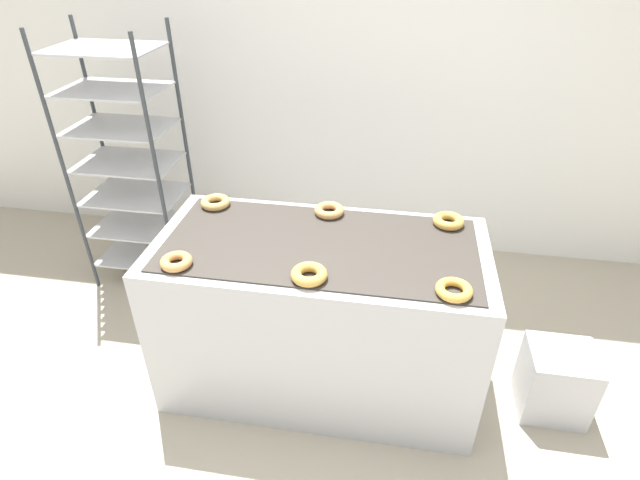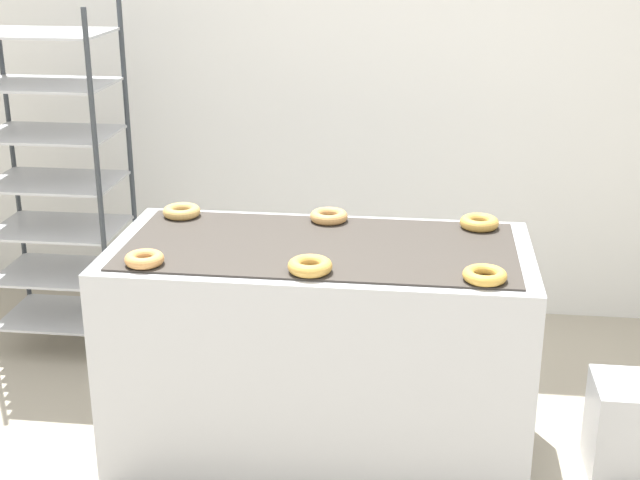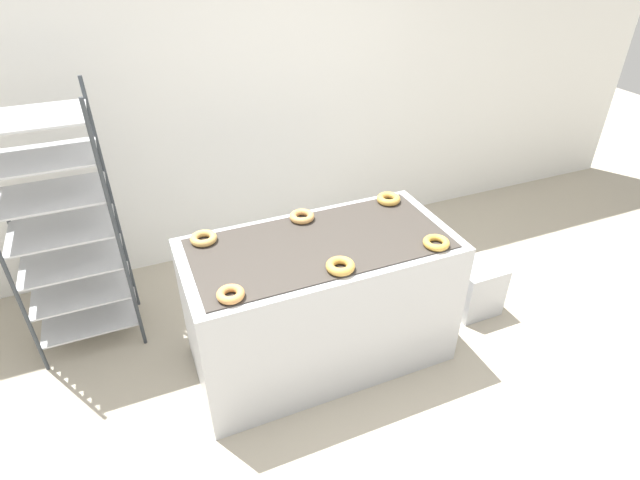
{
  "view_description": "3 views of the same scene",
  "coord_description": "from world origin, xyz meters",
  "px_view_note": "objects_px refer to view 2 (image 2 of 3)",
  "views": [
    {
      "loc": [
        0.32,
        -1.29,
        2.15
      ],
      "look_at": [
        0.0,
        0.64,
        0.9
      ],
      "focal_mm": 28.0,
      "sensor_mm": 36.0,
      "label": 1
    },
    {
      "loc": [
        0.39,
        -2.47,
        2.02
      ],
      "look_at": [
        0.0,
        0.64,
        0.9
      ],
      "focal_mm": 50.0,
      "sensor_mm": 36.0,
      "label": 2
    },
    {
      "loc": [
        -0.92,
        -1.55,
        2.45
      ],
      "look_at": [
        0.0,
        0.64,
        0.9
      ],
      "focal_mm": 28.0,
      "sensor_mm": 36.0,
      "label": 3
    }
  ],
  "objects_px": {
    "donut_far_center": "(328,216)",
    "donut_near_left": "(144,259)",
    "donut_near_center": "(311,266)",
    "donut_far_left": "(182,211)",
    "fryer_machine": "(320,351)",
    "donut_far_right": "(479,223)",
    "baking_rack_cart": "(55,182)",
    "glaze_bin": "(633,429)",
    "donut_near_right": "(485,275)"
  },
  "relations": [
    {
      "from": "donut_near_center",
      "to": "donut_far_right",
      "type": "distance_m",
      "value": 0.81
    },
    {
      "from": "donut_near_right",
      "to": "donut_far_left",
      "type": "distance_m",
      "value": 1.32
    },
    {
      "from": "donut_far_center",
      "to": "donut_far_right",
      "type": "xyz_separation_m",
      "value": [
        0.6,
        -0.01,
        0.0
      ]
    },
    {
      "from": "donut_near_left",
      "to": "fryer_machine",
      "type": "bearing_deg",
      "value": 25.21
    },
    {
      "from": "donut_near_right",
      "to": "fryer_machine",
      "type": "bearing_deg",
      "value": 154.89
    },
    {
      "from": "donut_far_center",
      "to": "donut_far_right",
      "type": "distance_m",
      "value": 0.6
    },
    {
      "from": "donut_near_left",
      "to": "donut_near_right",
      "type": "xyz_separation_m",
      "value": [
        1.18,
        -0.0,
        -0.0
      ]
    },
    {
      "from": "fryer_machine",
      "to": "donut_near_left",
      "type": "bearing_deg",
      "value": -154.79
    },
    {
      "from": "donut_far_right",
      "to": "baking_rack_cart",
      "type": "bearing_deg",
      "value": 165.92
    },
    {
      "from": "baking_rack_cart",
      "to": "donut_near_left",
      "type": "relative_size",
      "value": 12.08
    },
    {
      "from": "donut_far_right",
      "to": "donut_near_right",
      "type": "bearing_deg",
      "value": -90.5
    },
    {
      "from": "donut_near_center",
      "to": "donut_far_right",
      "type": "relative_size",
      "value": 1.02
    },
    {
      "from": "donut_far_right",
      "to": "glaze_bin",
      "type": "bearing_deg",
      "value": -25.77
    },
    {
      "from": "fryer_machine",
      "to": "donut_near_center",
      "type": "bearing_deg",
      "value": -89.04
    },
    {
      "from": "donut_far_right",
      "to": "donut_far_left",
      "type": "bearing_deg",
      "value": -179.85
    },
    {
      "from": "donut_near_left",
      "to": "donut_far_center",
      "type": "bearing_deg",
      "value": 43.85
    },
    {
      "from": "fryer_machine",
      "to": "donut_far_right",
      "type": "height_order",
      "value": "donut_far_right"
    },
    {
      "from": "donut_near_left",
      "to": "donut_near_center",
      "type": "xyz_separation_m",
      "value": [
        0.59,
        0.0,
        0.0
      ]
    },
    {
      "from": "donut_near_right",
      "to": "donut_far_center",
      "type": "height_order",
      "value": "donut_far_center"
    },
    {
      "from": "donut_far_left",
      "to": "donut_far_right",
      "type": "xyz_separation_m",
      "value": [
        1.21,
        0.0,
        0.0
      ]
    },
    {
      "from": "baking_rack_cart",
      "to": "glaze_bin",
      "type": "xyz_separation_m",
      "value": [
        2.58,
        -0.79,
        -0.67
      ]
    },
    {
      "from": "donut_near_left",
      "to": "donut_far_right",
      "type": "xyz_separation_m",
      "value": [
        1.19,
        0.55,
        0.0
      ]
    },
    {
      "from": "donut_near_center",
      "to": "baking_rack_cart",
      "type": "bearing_deg",
      "value": 142.67
    },
    {
      "from": "donut_near_right",
      "to": "donut_far_left",
      "type": "bearing_deg",
      "value": 155.34
    },
    {
      "from": "fryer_machine",
      "to": "donut_near_left",
      "type": "xyz_separation_m",
      "value": [
        -0.59,
        -0.28,
        0.46
      ]
    },
    {
      "from": "donut_near_left",
      "to": "donut_far_right",
      "type": "bearing_deg",
      "value": 24.98
    },
    {
      "from": "donut_near_center",
      "to": "donut_far_center",
      "type": "relative_size",
      "value": 1.02
    },
    {
      "from": "fryer_machine",
      "to": "glaze_bin",
      "type": "bearing_deg",
      "value": -0.87
    },
    {
      "from": "donut_far_right",
      "to": "donut_far_center",
      "type": "bearing_deg",
      "value": 179.08
    },
    {
      "from": "donut_near_left",
      "to": "donut_near_right",
      "type": "bearing_deg",
      "value": -0.04
    },
    {
      "from": "baking_rack_cart",
      "to": "glaze_bin",
      "type": "distance_m",
      "value": 2.78
    },
    {
      "from": "glaze_bin",
      "to": "donut_far_center",
      "type": "bearing_deg",
      "value": 165.91
    },
    {
      "from": "glaze_bin",
      "to": "donut_near_right",
      "type": "bearing_deg",
      "value": -157.09
    },
    {
      "from": "baking_rack_cart",
      "to": "glaze_bin",
      "type": "relative_size",
      "value": 4.39
    },
    {
      "from": "donut_near_right",
      "to": "donut_far_center",
      "type": "xyz_separation_m",
      "value": [
        -0.6,
        0.56,
        0.0
      ]
    },
    {
      "from": "donut_near_right",
      "to": "donut_far_right",
      "type": "xyz_separation_m",
      "value": [
        0.0,
        0.56,
        0.0
      ]
    },
    {
      "from": "glaze_bin",
      "to": "donut_far_center",
      "type": "relative_size",
      "value": 2.51
    },
    {
      "from": "fryer_machine",
      "to": "donut_near_right",
      "type": "relative_size",
      "value": 10.53
    },
    {
      "from": "fryer_machine",
      "to": "glaze_bin",
      "type": "relative_size",
      "value": 4.12
    },
    {
      "from": "fryer_machine",
      "to": "glaze_bin",
      "type": "xyz_separation_m",
      "value": [
        1.21,
        -0.02,
        -0.25
      ]
    },
    {
      "from": "donut_near_center",
      "to": "donut_far_left",
      "type": "relative_size",
      "value": 1.01
    },
    {
      "from": "glaze_bin",
      "to": "donut_near_left",
      "type": "relative_size",
      "value": 2.75
    },
    {
      "from": "donut_near_center",
      "to": "donut_near_right",
      "type": "xyz_separation_m",
      "value": [
        0.59,
        -0.0,
        -0.0
      ]
    },
    {
      "from": "fryer_machine",
      "to": "donut_far_right",
      "type": "bearing_deg",
      "value": 24.76
    },
    {
      "from": "donut_near_center",
      "to": "donut_far_left",
      "type": "bearing_deg",
      "value": 138.09
    },
    {
      "from": "donut_near_left",
      "to": "donut_near_center",
      "type": "distance_m",
      "value": 0.59
    },
    {
      "from": "baking_rack_cart",
      "to": "donut_near_center",
      "type": "xyz_separation_m",
      "value": [
        1.37,
        -1.05,
        0.04
      ]
    },
    {
      "from": "donut_near_right",
      "to": "donut_far_center",
      "type": "distance_m",
      "value": 0.82
    },
    {
      "from": "donut_far_center",
      "to": "donut_near_left",
      "type": "bearing_deg",
      "value": -136.15
    },
    {
      "from": "glaze_bin",
      "to": "donut_far_center",
      "type": "height_order",
      "value": "donut_far_center"
    }
  ]
}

